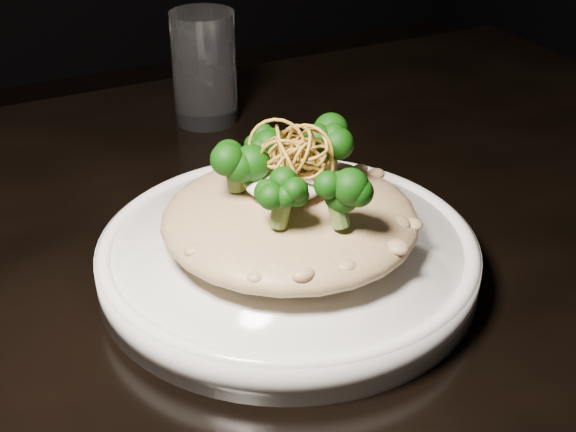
# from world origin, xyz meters

# --- Properties ---
(table) EXTENTS (1.10, 0.80, 0.75)m
(table) POSITION_xyz_m (0.00, 0.00, 0.67)
(table) COLOR black
(table) RESTS_ON ground
(plate) EXTENTS (0.30, 0.30, 0.03)m
(plate) POSITION_xyz_m (-0.02, -0.06, 0.77)
(plate) COLOR white
(plate) RESTS_ON table
(risotto) EXTENTS (0.20, 0.20, 0.04)m
(risotto) POSITION_xyz_m (-0.02, -0.06, 0.80)
(risotto) COLOR brown
(risotto) RESTS_ON plate
(broccoli) EXTENTS (0.15, 0.15, 0.05)m
(broccoli) POSITION_xyz_m (-0.02, -0.07, 0.85)
(broccoli) COLOR black
(broccoli) RESTS_ON risotto
(cheese) EXTENTS (0.06, 0.06, 0.02)m
(cheese) POSITION_xyz_m (-0.02, -0.06, 0.83)
(cheese) COLOR white
(cheese) RESTS_ON risotto
(shallots) EXTENTS (0.06, 0.06, 0.04)m
(shallots) POSITION_xyz_m (-0.02, -0.06, 0.86)
(shallots) COLOR #885F1C
(shallots) RESTS_ON cheese
(drinking_glass) EXTENTS (0.08, 0.08, 0.12)m
(drinking_glass) POSITION_xyz_m (0.03, 0.26, 0.81)
(drinking_glass) COLOR silver
(drinking_glass) RESTS_ON table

